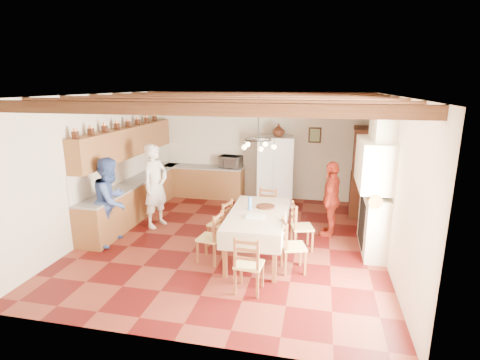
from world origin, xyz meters
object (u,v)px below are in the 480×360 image
chair_end_near (249,263)px  person_man (155,186)px  chair_end_far (265,211)px  person_woman_red (331,199)px  chair_left_near (210,237)px  chair_left_far (220,223)px  microwave (231,162)px  refrigerator (275,171)px  dining_table (257,217)px  person_woman_blue (111,201)px  chair_right_near (294,245)px  hutch (361,171)px  chair_right_far (302,226)px

chair_end_near → person_man: bearing=-37.9°
chair_end_far → person_woman_red: 1.45m
chair_left_near → chair_left_far: size_ratio=1.00×
chair_left_near → microwave: microwave is taller
refrigerator → chair_left_near: size_ratio=1.94×
dining_table → person_woman_red: size_ratio=1.25×
person_woman_blue → microwave: person_woman_blue is taller
chair_left_far → chair_right_near: bearing=76.9°
dining_table → chair_end_far: bearing=91.6°
chair_end_far → person_woman_blue: person_woman_blue is taller
microwave → hutch: bearing=0.7°
chair_right_near → chair_left_far: bearing=47.2°
chair_end_near → microwave: microwave is taller
dining_table → chair_right_near: 0.89m
chair_left_near → chair_right_far: (1.63, 0.90, 0.00)m
refrigerator → chair_left_near: refrigerator is taller
person_woman_blue → chair_left_near: bearing=-103.1°
refrigerator → person_man: size_ratio=0.97×
chair_left_far → person_woman_blue: (-2.19, -0.33, 0.42)m
person_man → hutch: bearing=-48.6°
chair_right_far → person_woman_blue: (-3.82, -0.50, 0.42)m
chair_left_far → chair_right_near: 1.72m
refrigerator → chair_right_near: (0.80, -3.72, -0.45)m
hutch → chair_left_near: (-2.94, -3.43, -0.60)m
hutch → chair_end_near: hutch is taller
chair_end_near → person_woman_red: (1.29, 2.63, 0.34)m
hutch → person_man: bearing=-153.7°
chair_end_near → chair_end_far: same height
hutch → chair_end_far: bearing=-136.9°
person_man → person_woman_blue: 1.17m
chair_end_near → person_man: 3.54m
chair_end_near → microwave: bearing=-69.3°
chair_right_far → dining_table: bearing=106.4°
chair_end_far → person_woman_red: bearing=14.7°
hutch → microwave: bearing=175.1°
dining_table → microwave: microwave is taller
person_woman_blue → chair_end_near: bearing=-115.0°
chair_left_near → chair_end_far: same height
chair_end_far → person_woman_red: person_woman_red is taller
person_woman_red → microwave: (-2.74, 2.19, 0.25)m
chair_left_near → chair_right_far: bearing=127.8°
hutch → person_woman_blue: bearing=-145.9°
chair_end_near → person_woman_blue: person_woman_blue is taller
chair_left_near → person_man: 2.31m
dining_table → chair_right_near: chair_right_near is taller
chair_right_near → chair_end_near: size_ratio=1.00×
chair_right_far → person_man: 3.43m
hutch → person_woman_blue: size_ratio=1.20×
chair_end_far → chair_right_far: bearing=-31.4°
chair_right_near → person_woman_blue: size_ratio=0.53×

